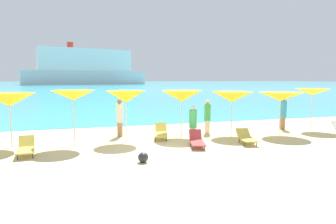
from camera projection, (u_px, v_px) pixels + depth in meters
name	position (u px, v px, depth m)	size (l,w,h in m)	color
ground_plane	(130.00, 122.00, 20.43)	(50.00, 100.00, 0.30)	beige
ocean_water	(82.00, 83.00, 227.13)	(650.00, 440.00, 0.02)	#38B7CC
umbrella_1	(9.00, 100.00, 12.06)	(2.10, 2.10, 2.24)	silver
umbrella_2	(73.00, 95.00, 12.22)	(1.80, 1.80, 2.35)	silver
umbrella_3	(126.00, 97.00, 13.26)	(1.78, 1.78, 2.30)	silver
umbrella_4	(182.00, 96.00, 14.39)	(2.10, 2.10, 2.26)	silver
umbrella_5	(232.00, 97.00, 14.73)	(2.14, 2.14, 2.20)	silver
umbrella_6	(281.00, 97.00, 14.85)	(2.41, 2.41, 2.16)	silver
umbrella_7	(312.00, 92.00, 16.25)	(1.98, 1.98, 2.30)	silver
lounge_chair_0	(197.00, 141.00, 12.31)	(0.92, 1.59, 0.63)	#A53333
lounge_chair_2	(26.00, 148.00, 10.90)	(0.69, 1.46, 0.64)	#D8BF4C
lounge_chair_4	(161.00, 133.00, 13.93)	(0.97, 1.67, 0.67)	#D8BF4C
lounge_chair_5	(246.00, 137.00, 12.94)	(0.94, 1.61, 0.56)	#D8BF4C
beachgoer_0	(207.00, 116.00, 15.32)	(0.34, 0.34, 1.74)	beige
beachgoer_1	(120.00, 117.00, 14.46)	(0.35, 0.35, 1.85)	#A3704C
beachgoer_2	(193.00, 123.00, 13.35)	(0.34, 0.34, 1.62)	beige
beachgoer_4	(283.00, 112.00, 16.55)	(0.36, 0.36, 1.83)	#A3704C
beach_ball	(143.00, 157.00, 9.96)	(0.36, 0.36, 0.36)	#26262D
cruise_ship	(86.00, 69.00, 161.75)	(66.49, 24.15, 22.43)	silver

